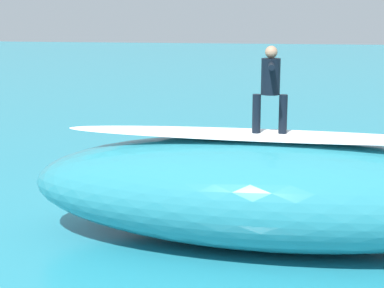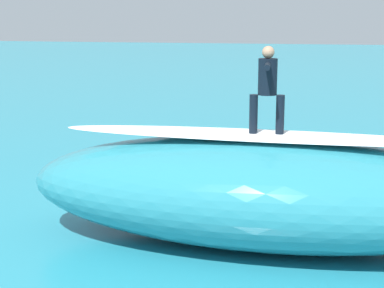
{
  "view_description": "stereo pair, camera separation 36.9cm",
  "coord_description": "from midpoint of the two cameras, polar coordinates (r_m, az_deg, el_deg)",
  "views": [
    {
      "loc": [
        -1.19,
        13.33,
        4.09
      ],
      "look_at": [
        0.75,
        0.86,
        1.39
      ],
      "focal_mm": 60.36,
      "sensor_mm": 36.0,
      "label": 1
    },
    {
      "loc": [
        -1.55,
        13.27,
        4.09
      ],
      "look_at": [
        0.75,
        0.86,
        1.39
      ],
      "focal_mm": 60.36,
      "sensor_mm": 36.0,
      "label": 2
    }
  ],
  "objects": [
    {
      "name": "ground_plane",
      "position": [
        13.98,
        2.86,
        -4.96
      ],
      "size": [
        120.0,
        120.0,
        0.0
      ],
      "primitive_type": "plane",
      "color": "teal"
    },
    {
      "name": "wave_crest",
      "position": [
        11.27,
        5.55,
        -4.17
      ],
      "size": [
        8.52,
        3.45,
        1.9
      ],
      "primitive_type": "ellipsoid",
      "rotation": [
        0.0,
        0.0,
        -0.04
      ],
      "color": "teal",
      "rests_on": "ground_plane"
    },
    {
      "name": "wave_foam_lip",
      "position": [
        11.04,
        5.66,
        0.77
      ],
      "size": [
        7.18,
        1.39,
        0.08
      ],
      "primitive_type": "ellipsoid",
      "rotation": [
        0.0,
        0.0,
        -0.04
      ],
      "color": "white",
      "rests_on": "wave_crest"
    },
    {
      "name": "surfboard_riding",
      "position": [
        11.03,
        5.88,
        0.74
      ],
      "size": [
        2.13,
        0.61,
        0.07
      ],
      "primitive_type": "ellipsoid",
      "rotation": [
        0.0,
        0.0,
        0.05
      ],
      "color": "#E0563D",
      "rests_on": "wave_crest"
    },
    {
      "name": "surfer_riding",
      "position": [
        10.89,
        5.99,
        5.38
      ],
      "size": [
        0.59,
        1.41,
        1.48
      ],
      "rotation": [
        0.0,
        0.0,
        0.05
      ],
      "color": "black",
      "rests_on": "surfboard_riding"
    },
    {
      "name": "surfboard_paddling",
      "position": [
        15.09,
        -5.71,
        -3.54
      ],
      "size": [
        2.24,
        1.87,
        0.09
      ],
      "primitive_type": "ellipsoid",
      "rotation": [
        0.0,
        0.0,
        -0.64
      ],
      "color": "#E0563D",
      "rests_on": "ground_plane"
    },
    {
      "name": "surfer_paddling",
      "position": [
        14.94,
        -5.41,
        -2.97
      ],
      "size": [
        1.52,
        1.22,
        0.32
      ],
      "rotation": [
        0.0,
        0.0,
        -0.64
      ],
      "color": "black",
      "rests_on": "surfboard_paddling"
    },
    {
      "name": "foam_patch_near",
      "position": [
        14.91,
        8.85,
        -3.72
      ],
      "size": [
        0.73,
        0.73,
        0.14
      ],
      "primitive_type": "ellipsoid",
      "rotation": [
        0.0,
        0.0,
        2.38
      ],
      "color": "white",
      "rests_on": "ground_plane"
    },
    {
      "name": "foam_patch_mid",
      "position": [
        13.31,
        -8.4,
        -5.74
      ],
      "size": [
        0.84,
        0.65,
        0.1
      ],
      "primitive_type": "ellipsoid",
      "rotation": [
        0.0,
        0.0,
        0.09
      ],
      "color": "white",
      "rests_on": "ground_plane"
    },
    {
      "name": "foam_patch_far",
      "position": [
        15.66,
        14.72,
        -3.3
      ],
      "size": [
        0.86,
        0.8,
        0.1
      ],
      "primitive_type": "ellipsoid",
      "rotation": [
        0.0,
        0.0,
        2.71
      ],
      "color": "white",
      "rests_on": "ground_plane"
    }
  ]
}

